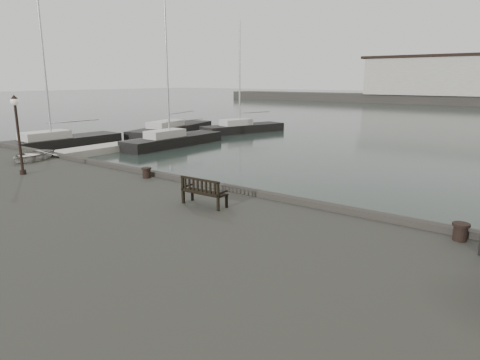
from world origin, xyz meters
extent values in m
plane|color=black|center=(0.00, 0.00, 0.00)|extent=(400.00, 400.00, 0.00)
cube|color=beige|center=(-20.00, 10.00, 0.25)|extent=(2.00, 24.00, 0.50)
cube|color=beige|center=(-8.00, 92.00, 6.00)|extent=(46.00, 9.00, 8.00)
cube|color=black|center=(-1.00, -2.07, 1.97)|extent=(1.52, 0.57, 0.04)
cube|color=black|center=(-0.99, -2.29, 2.20)|extent=(1.50, 0.11, 0.45)
cube|color=black|center=(-1.00, -2.07, 1.77)|extent=(1.42, 0.49, 0.41)
cylinder|color=black|center=(-5.38, -0.60, 1.77)|extent=(0.46, 0.46, 0.41)
cylinder|color=black|center=(5.92, -0.56, 1.78)|extent=(0.50, 0.50, 0.43)
cylinder|color=black|center=(-9.96, -3.23, 3.00)|extent=(0.11, 0.11, 2.87)
cylinder|color=black|center=(-9.96, -3.23, 1.65)|extent=(0.25, 0.25, 0.18)
sphere|color=silver|center=(-9.96, -3.23, 4.52)|extent=(0.32, 0.32, 0.32)
cone|color=black|center=(-9.96, -3.23, 4.70)|extent=(0.27, 0.27, 0.16)
imported|color=beige|center=(-12.73, -1.41, 1.82)|extent=(2.69, 3.04, 0.52)
cube|color=black|center=(-24.80, 6.92, 0.10)|extent=(3.02, 10.34, 1.40)
cube|color=beige|center=(-24.80, 6.92, 1.10)|extent=(1.91, 3.64, 0.60)
cylinder|color=#B2B5B7|center=(-24.80, 6.92, 7.07)|extent=(0.16, 0.16, 12.55)
cube|color=black|center=(-24.13, 19.01, 0.10)|extent=(5.81, 12.72, 1.40)
cube|color=beige|center=(-24.13, 19.01, 1.10)|extent=(2.85, 4.67, 0.60)
cylinder|color=#B2B5B7|center=(-24.13, 19.01, 8.15)|extent=(0.16, 0.16, 14.70)
cube|color=black|center=(-18.03, 13.22, 0.10)|extent=(2.31, 9.54, 1.40)
cube|color=beige|center=(-18.03, 13.22, 1.10)|extent=(1.52, 3.34, 0.60)
cylinder|color=#B2B5B7|center=(-18.03, 13.22, 6.52)|extent=(0.16, 0.16, 11.44)
cube|color=black|center=(-19.03, 24.20, 0.10)|extent=(5.01, 9.50, 1.40)
cube|color=beige|center=(-19.03, 24.20, 1.10)|extent=(2.48, 3.55, 0.60)
cylinder|color=#B2B5B7|center=(-19.03, 24.20, 5.90)|extent=(0.16, 0.16, 10.21)
camera|label=1|loc=(7.54, -11.57, 5.37)|focal=32.00mm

